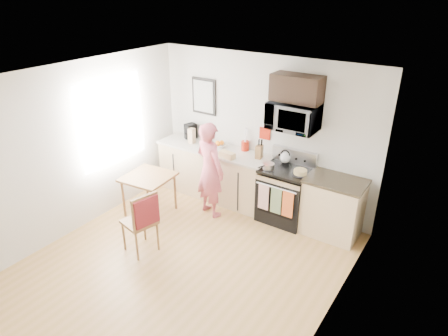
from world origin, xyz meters
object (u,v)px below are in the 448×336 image
Objects in this scene: chair at (144,216)px; cake at (300,172)px; range at (285,196)px; person at (210,170)px; dining_table at (148,180)px; microwave at (294,116)px.

cake reaches higher than chair.
person is (-1.12, -0.53, 0.38)m from range.
cake is at bearing -17.63° from range.
dining_table is at bearing 49.20° from person.
dining_table is 0.75× the size of chair.
person is 1.04m from dining_table.
dining_table is 2.48m from cake.
person is 1.46m from chair.
chair reaches higher than dining_table.
dining_table is 1.16m from chair.
microwave is (-0.00, 0.10, 1.32)m from range.
cake is (0.26, -0.19, -0.80)m from microwave.
dining_table is at bearing 143.48° from chair.
range is 4.65× the size of cake.
microwave reaches higher than chair.
cake is at bearing 24.12° from dining_table.
range reaches higher than chair.
range is 2.33m from chair.
range is at bearing 28.80° from dining_table.
chair is (-1.23, -2.08, -1.12)m from microwave.
chair is (0.75, -0.88, 0.02)m from dining_table.
range reaches higher than cake.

